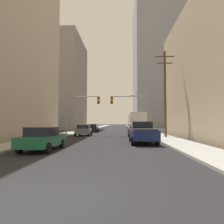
# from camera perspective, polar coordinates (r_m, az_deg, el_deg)

# --- Properties ---
(ground_plane) EXTENTS (400.00, 400.00, 0.00)m
(ground_plane) POSITION_cam_1_polar(r_m,az_deg,el_deg) (5.43, -16.86, -22.33)
(ground_plane) COLOR black
(sidewalk_left) EXTENTS (2.82, 160.00, 0.15)m
(sidewalk_left) POSITION_cam_1_polar(r_m,az_deg,el_deg) (55.49, -6.18, -4.70)
(sidewalk_left) COLOR #9E9E99
(sidewalk_left) RESTS_ON ground
(sidewalk_right) EXTENTS (2.82, 160.00, 0.15)m
(sidewalk_right) POSITION_cam_1_polar(r_m,az_deg,el_deg) (55.09, 7.58, -4.70)
(sidewalk_right) COLOR #9E9E99
(sidewalk_right) RESTS_ON ground
(city_bus) EXTENTS (2.67, 11.52, 3.40)m
(city_bus) POSITION_cam_1_polar(r_m,az_deg,el_deg) (36.60, 6.70, -2.72)
(city_bus) COLOR silver
(city_bus) RESTS_ON ground
(pickup_truck_navy) EXTENTS (2.20, 5.45, 1.90)m
(pickup_truck_navy) POSITION_cam_1_polar(r_m,az_deg,el_deg) (18.37, 8.41, -5.64)
(pickup_truck_navy) COLOR #141E4C
(pickup_truck_navy) RESTS_ON ground
(sedan_green) EXTENTS (1.95, 4.25, 1.52)m
(sedan_green) POSITION_cam_1_polar(r_m,az_deg,el_deg) (14.16, -18.70, -7.00)
(sedan_green) COLOR #195938
(sedan_green) RESTS_ON ground
(sedan_maroon) EXTENTS (1.95, 4.22, 1.52)m
(sedan_maroon) POSITION_cam_1_polar(r_m,az_deg,el_deg) (25.24, 6.78, -5.27)
(sedan_maroon) COLOR maroon
(sedan_maroon) RESTS_ON ground
(sedan_grey) EXTENTS (1.96, 4.26, 1.52)m
(sedan_grey) POSITION_cam_1_polar(r_m,az_deg,el_deg) (28.64, -7.85, -4.98)
(sedan_grey) COLOR slate
(sedan_grey) RESTS_ON ground
(sedan_black) EXTENTS (1.95, 4.20, 1.52)m
(sedan_black) POSITION_cam_1_polar(r_m,az_deg,el_deg) (39.06, -5.37, -4.44)
(sedan_black) COLOR black
(sedan_black) RESTS_ON ground
(traffic_signal_near_left) EXTENTS (4.71, 0.44, 6.00)m
(traffic_signal_near_left) POSITION_cam_1_polar(r_m,az_deg,el_deg) (28.67, -8.50, 1.66)
(traffic_signal_near_left) COLOR gray
(traffic_signal_near_left) RESTS_ON ground
(traffic_signal_near_right) EXTENTS (5.62, 0.44, 6.00)m
(traffic_signal_near_right) POSITION_cam_1_polar(r_m,az_deg,el_deg) (28.21, 5.79, 1.79)
(traffic_signal_near_right) COLOR gray
(traffic_signal_near_right) RESTS_ON ground
(utility_pole_right) EXTENTS (2.20, 0.28, 10.22)m
(utility_pole_right) POSITION_cam_1_polar(r_m,az_deg,el_deg) (25.04, 14.50, 5.38)
(utility_pole_right) COLOR brown
(utility_pole_right) RESTS_ON ground
(street_lamp_right) EXTENTS (2.40, 0.32, 7.50)m
(street_lamp_right) POSITION_cam_1_polar(r_m,az_deg,el_deg) (41.60, 7.72, 0.86)
(street_lamp_right) COLOR gray
(street_lamp_right) RESTS_ON ground
(building_left_mid_office) EXTENTS (15.80, 18.01, 24.65)m
(building_left_mid_office) POSITION_cam_1_polar(r_m,az_deg,el_deg) (59.66, -15.91, 7.34)
(building_left_mid_office) COLOR gray
(building_left_mid_office) RESTS_ON ground
(building_right_far_highrise) EXTENTS (23.84, 28.12, 61.14)m
(building_right_far_highrise) POSITION_cam_1_polar(r_m,az_deg,el_deg) (103.91, 13.05, 13.22)
(building_right_far_highrise) COLOR #93939E
(building_right_far_highrise) RESTS_ON ground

